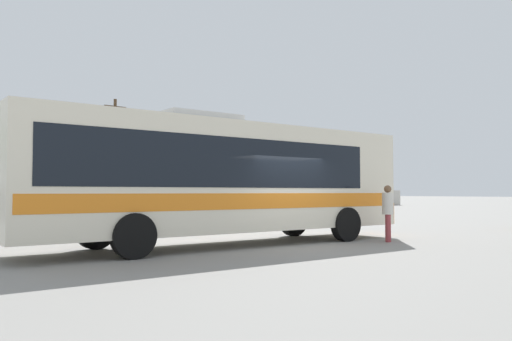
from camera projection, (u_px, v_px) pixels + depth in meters
The scene contains 8 objects.
ground_plane at pixel (135, 227), 22.21m from camera, with size 300.00×300.00×0.00m, color gray.
perimeter_wall at pixel (35, 202), 34.50m from camera, with size 80.00×0.30×1.69m, color beige.
coach_bus_cream_orange at pixel (220, 177), 14.51m from camera, with size 11.96×2.91×3.65m.
attendant_by_bus_door at pixel (388, 210), 15.61m from camera, with size 0.49×0.49×1.72m.
parked_car_third_maroon at pixel (77, 203), 32.98m from camera, with size 4.52×2.22×1.52m.
parked_car_rightmost_red at pixel (170, 202), 37.10m from camera, with size 4.48×2.11×1.42m.
utility_pole_near at pixel (115, 153), 40.35m from camera, with size 1.80×0.24×8.85m.
roadside_tree_midright at pixel (120, 145), 44.36m from camera, with size 5.68×5.68×7.99m.
Camera 1 is at (-9.65, -10.77, 1.52)m, focal length 36.03 mm.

